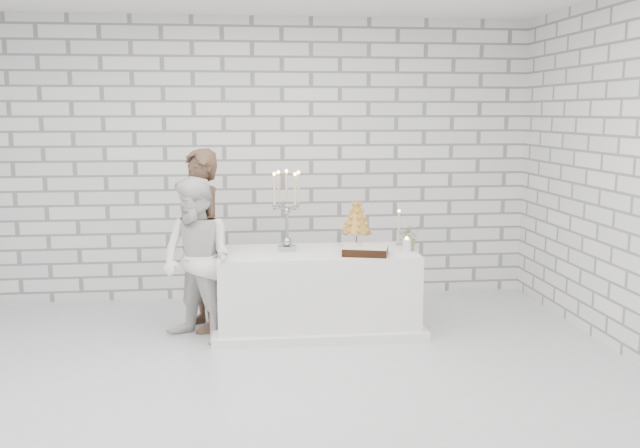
% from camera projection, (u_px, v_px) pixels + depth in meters
% --- Properties ---
extents(ground, '(6.00, 5.00, 0.01)m').
position_uv_depth(ground, '(262.00, 382.00, 5.25)').
color(ground, silver).
rests_on(ground, ground).
extents(wall_back, '(6.00, 0.01, 3.00)m').
position_uv_depth(wall_back, '(254.00, 160.00, 7.46)').
color(wall_back, white).
rests_on(wall_back, ground).
extents(wall_front, '(6.00, 0.01, 3.00)m').
position_uv_depth(wall_front, '(278.00, 253.00, 2.56)').
color(wall_front, white).
rests_on(wall_front, ground).
extents(cake_table, '(1.80, 0.80, 0.75)m').
position_uv_depth(cake_table, '(317.00, 291.00, 6.45)').
color(cake_table, white).
rests_on(cake_table, ground).
extents(groom, '(0.61, 0.72, 1.68)m').
position_uv_depth(groom, '(201.00, 240.00, 6.43)').
color(groom, '#3F281C').
rests_on(groom, ground).
extents(bride, '(0.90, 0.88, 1.46)m').
position_uv_depth(bride, '(197.00, 260.00, 6.09)').
color(bride, white).
rests_on(bride, ground).
extents(candelabra, '(0.37, 0.37, 0.75)m').
position_uv_depth(candelabra, '(287.00, 210.00, 6.35)').
color(candelabra, '#A1A1AB').
rests_on(candelabra, cake_table).
extents(croquembouche, '(0.33, 0.33, 0.46)m').
position_uv_depth(croquembouche, '(357.00, 223.00, 6.53)').
color(croquembouche, '#AB7022').
rests_on(croquembouche, cake_table).
extents(chocolate_cake, '(0.45, 0.37, 0.08)m').
position_uv_depth(chocolate_cake, '(365.00, 250.00, 6.22)').
color(chocolate_cake, black).
rests_on(chocolate_cake, cake_table).
extents(pillar_candle, '(0.10, 0.10, 0.12)m').
position_uv_depth(pillar_candle, '(407.00, 246.00, 6.34)').
color(pillar_candle, white).
rests_on(pillar_candle, cake_table).
extents(extra_taper, '(0.08, 0.08, 0.32)m').
position_uv_depth(extra_taper, '(399.00, 229.00, 6.65)').
color(extra_taper, beige).
rests_on(extra_taper, cake_table).
extents(flowers, '(0.25, 0.22, 0.24)m').
position_uv_depth(flowers, '(409.00, 237.00, 6.42)').
color(flowers, '#597742').
rests_on(flowers, cake_table).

